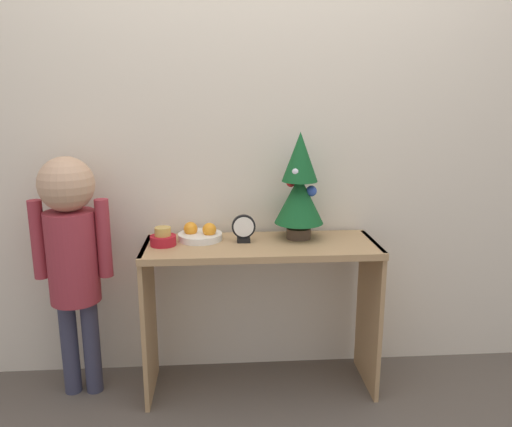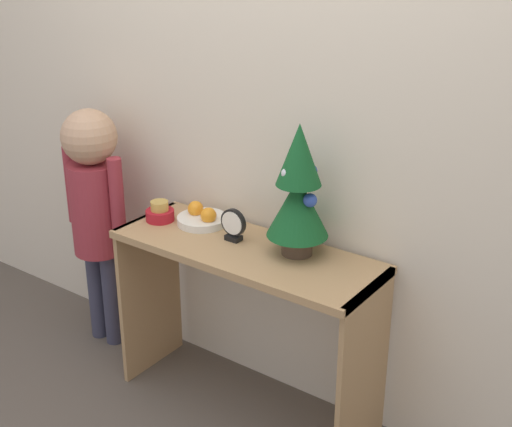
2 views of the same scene
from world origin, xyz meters
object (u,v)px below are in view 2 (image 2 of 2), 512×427
(fruit_bowl, at_px, (202,218))
(child_figure, at_px, (95,197))
(singing_bowl, at_px, (160,213))
(desk_clock, at_px, (233,225))
(mini_tree, at_px, (298,191))

(fruit_bowl, distance_m, child_figure, 0.57)
(singing_bowl, bearing_deg, desk_clock, 3.42)
(fruit_bowl, xyz_separation_m, child_figure, (-0.57, -0.06, -0.02))
(singing_bowl, xyz_separation_m, child_figure, (-0.41, 0.01, -0.03))
(fruit_bowl, bearing_deg, singing_bowl, -155.35)
(fruit_bowl, bearing_deg, child_figure, -173.84)
(singing_bowl, bearing_deg, child_figure, 178.16)
(fruit_bowl, distance_m, singing_bowl, 0.18)
(fruit_bowl, bearing_deg, desk_clock, -14.79)
(mini_tree, xyz_separation_m, fruit_bowl, (-0.46, 0.01, -0.22))
(desk_clock, bearing_deg, child_figure, -179.36)
(mini_tree, bearing_deg, fruit_bowl, 179.20)
(singing_bowl, distance_m, desk_clock, 0.36)
(mini_tree, xyz_separation_m, child_figure, (-1.03, -0.05, -0.24))
(mini_tree, height_order, desk_clock, mini_tree)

